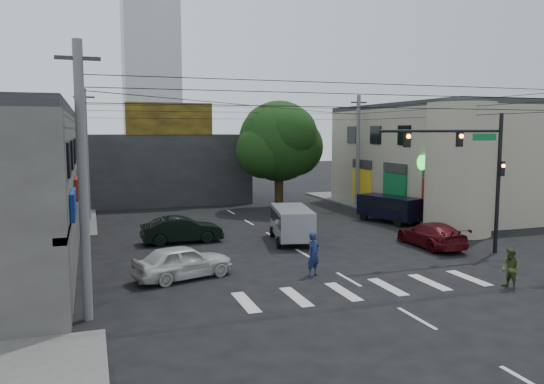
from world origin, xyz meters
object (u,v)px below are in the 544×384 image
navy_van (389,209)px  dark_sedan (182,230)px  street_tree (279,141)px  pedestrian_olive (511,269)px  utility_pole_near_left (83,183)px  silver_minivan (292,225)px  traffic_gantry (472,161)px  white_compact (183,262)px  utility_pole_far_right (358,152)px  utility_pole_far_left (86,156)px  maroon_sedan (431,235)px  traffic_officer (314,254)px

navy_van → dark_sedan: bearing=80.7°
street_tree → pedestrian_olive: street_tree is taller
utility_pole_near_left → silver_minivan: (11.00, 9.50, -3.62)m
traffic_gantry → utility_pole_near_left: 18.66m
white_compact → silver_minivan: silver_minivan is taller
utility_pole_far_right → pedestrian_olive: bearing=-102.5°
traffic_gantry → white_compact: 15.04m
dark_sedan → navy_van: 14.80m
silver_minivan → pedestrian_olive: (5.05, -11.27, -0.16)m
utility_pole_far_left → dark_sedan: utility_pole_far_left is taller
traffic_gantry → pedestrian_olive: 7.00m
maroon_sedan → utility_pole_far_left: bearing=-38.3°
utility_pole_far_left → traffic_officer: utility_pole_far_left is taller
pedestrian_olive → navy_van: bearing=162.3°
utility_pole_far_left → utility_pole_far_right: same height
utility_pole_far_left → utility_pole_near_left: bearing=-90.0°
utility_pole_near_left → utility_pole_far_left: same height
utility_pole_far_left → maroon_sedan: (17.68, -14.72, -3.92)m
traffic_officer → pedestrian_olive: size_ratio=1.17×
utility_pole_far_right → dark_sedan: 18.83m
street_tree → dark_sedan: street_tree is taller
traffic_officer → traffic_gantry: bearing=-19.5°
traffic_gantry → traffic_officer: size_ratio=3.76×
utility_pole_near_left → traffic_officer: 10.30m
traffic_gantry → utility_pole_near_left: size_ratio=0.78×
utility_pole_near_left → pedestrian_olive: utility_pole_near_left is taller
utility_pole_far_left → maroon_sedan: utility_pole_far_left is taller
utility_pole_far_right → traffic_officer: bearing=-123.0°
street_tree → traffic_gantry: size_ratio=1.21×
white_compact → street_tree: bearing=-48.0°
dark_sedan → maroon_sedan: bearing=-115.7°
utility_pole_near_left → traffic_officer: utility_pole_near_left is taller
utility_pole_near_left → navy_van: (19.68, 13.31, -3.68)m
street_tree → traffic_gantry: street_tree is taller
utility_pole_far_left → navy_van: bearing=-20.1°
utility_pole_far_right → traffic_officer: utility_pole_far_right is taller
utility_pole_near_left → utility_pole_far_right: size_ratio=1.00×
traffic_gantry → utility_pole_near_left: bearing=-169.2°
utility_pole_far_right → maroon_sedan: bearing=-102.7°
dark_sedan → navy_van: navy_van is taller
traffic_officer → utility_pole_far_left: bearing=91.5°
traffic_officer → navy_van: bearing=20.4°
street_tree → maroon_sedan: street_tree is taller
traffic_gantry → utility_pole_far_right: size_ratio=0.78×
white_compact → silver_minivan: size_ratio=0.96×
utility_pole_far_left → silver_minivan: utility_pole_far_left is taller
traffic_gantry → utility_pole_near_left: utility_pole_near_left is taller
utility_pole_far_right → white_compact: bearing=-136.0°
traffic_officer → pedestrian_olive: (6.74, -4.27, -0.14)m
street_tree → navy_van: street_tree is taller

